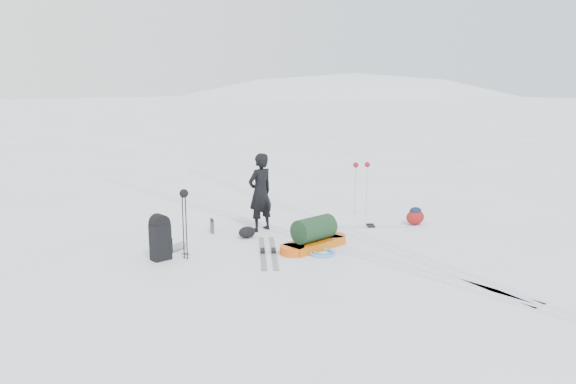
% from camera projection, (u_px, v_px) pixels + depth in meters
% --- Properties ---
extents(ground, '(200.00, 200.00, 0.00)m').
position_uv_depth(ground, '(298.00, 236.00, 11.37)').
color(ground, white).
rests_on(ground, ground).
extents(ski_tracks, '(3.38, 17.97, 0.01)m').
position_uv_depth(ski_tracks, '(294.00, 223.00, 12.42)').
color(ski_tracks, silver).
rests_on(ski_tracks, ground).
extents(skier, '(0.63, 0.45, 1.64)m').
position_uv_depth(skier, '(260.00, 192.00, 11.62)').
color(skier, black).
rests_on(skier, ground).
extents(pulk_sled, '(1.61, 0.63, 0.60)m').
position_uv_depth(pulk_sled, '(314.00, 236.00, 10.49)').
color(pulk_sled, '#D35E0C').
rests_on(pulk_sled, ground).
extents(expedition_rucksack, '(0.83, 0.58, 0.82)m').
position_uv_depth(expedition_rucksack, '(162.00, 238.00, 9.84)').
color(expedition_rucksack, black).
rests_on(expedition_rucksack, ground).
extents(ski_poles_black, '(0.15, 0.18, 1.26)m').
position_uv_depth(ski_poles_black, '(184.00, 202.00, 9.70)').
color(ski_poles_black, black).
rests_on(ski_poles_black, ground).
extents(ski_poles_silver, '(0.38, 0.25, 1.26)m').
position_uv_depth(ski_poles_silver, '(361.00, 171.00, 12.88)').
color(ski_poles_silver, silver).
rests_on(ski_poles_silver, ground).
extents(touring_skis_grey, '(1.36, 1.83, 0.07)m').
position_uv_depth(touring_skis_grey, '(268.00, 252.00, 10.23)').
color(touring_skis_grey, '#9899A0').
rests_on(touring_skis_grey, ground).
extents(touring_skis_white, '(1.44, 1.13, 0.06)m').
position_uv_depth(touring_skis_white, '(371.00, 227.00, 12.05)').
color(touring_skis_white, '#BBBDC2').
rests_on(touring_skis_white, ground).
extents(rope_coil, '(0.62, 0.62, 0.06)m').
position_uv_depth(rope_coil, '(322.00, 252.00, 10.17)').
color(rope_coil, '#5CA1E0').
rests_on(rope_coil, ground).
extents(small_daypack, '(0.54, 0.48, 0.38)m').
position_uv_depth(small_daypack, '(415.00, 216.00, 12.25)').
color(small_daypack, maroon).
rests_on(small_daypack, ground).
extents(thermos_pair, '(0.19, 0.28, 0.29)m').
position_uv_depth(thermos_pair, '(212.00, 226.00, 11.62)').
color(thermos_pair, '#4F5156').
rests_on(thermos_pair, ground).
extents(stuff_sack, '(0.39, 0.31, 0.23)m').
position_uv_depth(stuff_sack, '(247.00, 232.00, 11.22)').
color(stuff_sack, black).
rests_on(stuff_sack, ground).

